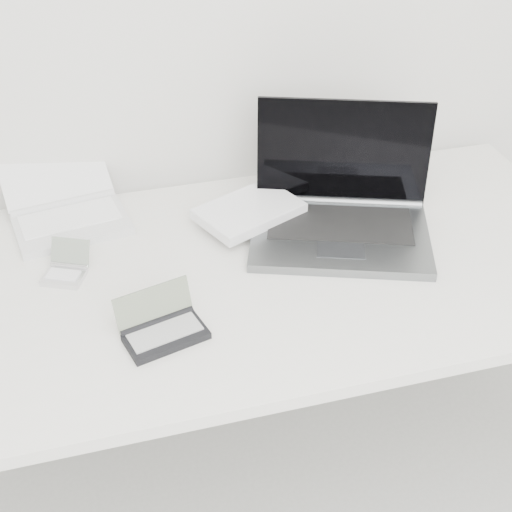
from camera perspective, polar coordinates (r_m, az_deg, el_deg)
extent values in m
cube|color=white|center=(1.62, 0.65, -1.17)|extent=(1.60, 0.80, 0.03)
cylinder|color=silver|center=(2.36, 15.99, -0.28)|extent=(0.04, 0.04, 0.70)
cube|color=slate|center=(1.69, 6.73, 1.51)|extent=(0.49, 0.41, 0.02)
cube|color=black|center=(1.72, 6.74, 2.61)|extent=(0.37, 0.26, 0.00)
cube|color=black|center=(1.76, 6.98, 8.26)|extent=(0.40, 0.17, 0.26)
cylinder|color=slate|center=(1.81, 6.69, 4.36)|extent=(0.39, 0.16, 0.02)
cube|color=#383A3D|center=(1.63, 6.80, 0.56)|extent=(0.13, 0.10, 0.00)
cube|color=white|center=(1.73, -0.57, 3.62)|extent=(0.28, 0.24, 0.02)
cube|color=white|center=(1.73, -0.57, 3.99)|extent=(0.28, 0.24, 0.00)
cube|color=silver|center=(1.78, -14.50, 2.42)|extent=(0.29, 0.22, 0.02)
cube|color=white|center=(1.79, -14.68, 3.00)|extent=(0.25, 0.14, 0.00)
cube|color=white|center=(1.89, -15.84, 6.30)|extent=(0.28, 0.18, 0.10)
cylinder|color=silver|center=(1.86, -15.16, 4.06)|extent=(0.26, 0.06, 0.02)
cube|color=silver|center=(1.62, -15.12, -1.65)|extent=(0.11, 0.10, 0.01)
cube|color=silver|center=(1.62, -15.16, -1.43)|extent=(0.08, 0.06, 0.00)
cube|color=#8F9C8F|center=(1.64, -14.64, 0.34)|extent=(0.09, 0.07, 0.06)
cylinder|color=silver|center=(1.64, -14.72, -0.78)|extent=(0.08, 0.05, 0.01)
cube|color=black|center=(1.43, -7.20, -6.44)|extent=(0.18, 0.12, 0.01)
cube|color=gray|center=(1.42, -7.29, -6.08)|extent=(0.15, 0.09, 0.00)
cube|color=slate|center=(1.44, -8.23, -3.86)|extent=(0.16, 0.07, 0.07)
cylinder|color=black|center=(1.45, -7.90, -5.24)|extent=(0.16, 0.06, 0.02)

